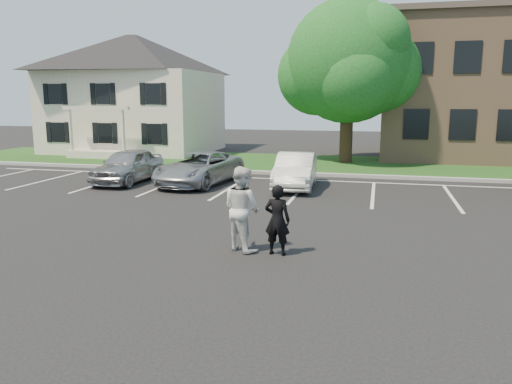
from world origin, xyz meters
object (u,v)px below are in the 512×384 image
(house, at_px, (135,94))
(tree, at_px, (350,64))
(man_white_shirt, at_px, (242,208))
(car_silver_minivan, at_px, (199,168))
(car_white_sedan, at_px, (295,171))
(car_silver_west, at_px, (128,166))
(man_black_suit, at_px, (277,220))

(house, height_order, tree, tree)
(house, bearing_deg, man_white_shirt, -57.02)
(car_silver_minivan, distance_m, car_white_sedan, 4.05)
(tree, bearing_deg, car_silver_minivan, -123.42)
(car_silver_west, bearing_deg, house, 116.37)
(man_black_suit, relative_size, car_silver_minivan, 0.34)
(man_black_suit, relative_size, man_white_shirt, 0.81)
(house, bearing_deg, tree, -11.55)
(house, bearing_deg, car_white_sedan, -41.41)
(house, relative_size, tree, 1.17)
(man_black_suit, bearing_deg, tree, -86.90)
(house, bearing_deg, car_silver_west, -64.54)
(house, bearing_deg, car_silver_minivan, -52.67)
(tree, bearing_deg, car_silver_west, -134.85)
(man_black_suit, bearing_deg, car_white_sedan, -78.51)
(house, xyz_separation_m, man_black_suit, (13.75, -19.99, -3.01))
(tree, relative_size, man_white_shirt, 4.38)
(man_white_shirt, bearing_deg, tree, -62.16)
(house, height_order, car_silver_minivan, house)
(tree, bearing_deg, car_white_sedan, -100.45)
(car_silver_minivan, relative_size, car_white_sedan, 1.16)
(house, xyz_separation_m, tree, (14.25, -2.91, 1.52))
(car_white_sedan, bearing_deg, man_black_suit, -87.01)
(house, distance_m, car_silver_west, 13.28)
(tree, bearing_deg, man_white_shirt, -94.67)
(car_white_sedan, bearing_deg, car_silver_minivan, 178.43)
(man_black_suit, height_order, car_silver_west, man_black_suit)
(car_silver_west, height_order, car_white_sedan, car_silver_west)
(man_black_suit, relative_size, car_silver_west, 0.39)
(house, relative_size, car_silver_minivan, 2.12)
(tree, height_order, car_silver_west, tree)
(tree, xyz_separation_m, car_silver_minivan, (-5.58, -8.46, -4.67))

